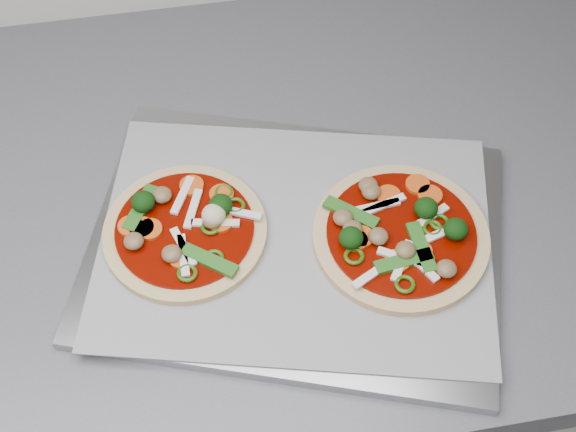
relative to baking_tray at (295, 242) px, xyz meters
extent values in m
cube|color=gray|center=(0.00, 0.00, 0.00)|extent=(0.48, 0.42, 0.01)
cube|color=gray|center=(0.00, 0.00, 0.01)|extent=(0.44, 0.37, 0.00)
cylinder|color=tan|center=(-0.11, 0.02, 0.01)|extent=(0.23, 0.23, 0.01)
cylinder|color=#720C01|center=(-0.11, 0.02, 0.02)|extent=(0.20, 0.20, 0.00)
torus|color=#294A0C|center=(-0.08, 0.02, 0.02)|extent=(0.03, 0.03, 0.00)
cylinder|color=#DF5814|center=(-0.15, 0.03, 0.02)|extent=(0.03, 0.03, 0.00)
ellipsoid|color=#0C3509|center=(-0.14, 0.05, 0.03)|extent=(0.03, 0.03, 0.02)
cube|color=#2C671A|center=(-0.09, -0.02, 0.02)|extent=(0.05, 0.05, 0.00)
cube|color=#2C671A|center=(-0.15, 0.05, 0.02)|extent=(0.04, 0.06, 0.00)
ellipsoid|color=brown|center=(-0.16, 0.01, 0.03)|extent=(0.03, 0.03, 0.01)
cube|color=white|center=(-0.10, 0.04, 0.02)|extent=(0.02, 0.05, 0.00)
cube|color=white|center=(-0.11, 0.00, 0.02)|extent=(0.02, 0.05, 0.00)
cylinder|color=#DF5814|center=(-0.14, 0.02, 0.02)|extent=(0.03, 0.03, 0.00)
cylinder|color=#DF5814|center=(-0.07, 0.02, 0.02)|extent=(0.03, 0.03, 0.00)
cylinder|color=#DF5814|center=(-0.07, 0.06, 0.02)|extent=(0.03, 0.03, 0.00)
ellipsoid|color=#BBB78C|center=(-0.08, 0.03, 0.03)|extent=(0.03, 0.03, 0.02)
torus|color=#294A0C|center=(-0.08, -0.02, 0.02)|extent=(0.03, 0.03, 0.00)
torus|color=#294A0C|center=(-0.07, 0.03, 0.02)|extent=(0.03, 0.03, 0.00)
ellipsoid|color=brown|center=(-0.08, 0.02, 0.03)|extent=(0.03, 0.03, 0.01)
torus|color=#294A0C|center=(-0.05, 0.04, 0.02)|extent=(0.03, 0.03, 0.00)
cylinder|color=#DF5814|center=(-0.11, -0.01, 0.02)|extent=(0.03, 0.03, 0.00)
cube|color=white|center=(-0.05, 0.03, 0.02)|extent=(0.05, 0.03, 0.00)
ellipsoid|color=brown|center=(-0.13, 0.06, 0.03)|extent=(0.03, 0.03, 0.01)
cylinder|color=#DF5814|center=(-0.10, 0.07, 0.02)|extent=(0.03, 0.03, 0.00)
torus|color=#294A0C|center=(-0.11, -0.03, 0.02)|extent=(0.03, 0.03, 0.00)
torus|color=#294A0C|center=(-0.06, 0.06, 0.02)|extent=(0.02, 0.02, 0.00)
cylinder|color=#DF5814|center=(-0.16, 0.03, 0.02)|extent=(0.03, 0.03, 0.00)
cube|color=white|center=(-0.08, 0.02, 0.02)|extent=(0.05, 0.02, 0.00)
ellipsoid|color=#0C3509|center=(-0.07, 0.04, 0.03)|extent=(0.02, 0.02, 0.02)
cube|color=white|center=(-0.11, 0.06, 0.02)|extent=(0.03, 0.05, 0.00)
ellipsoid|color=brown|center=(-0.12, -0.01, 0.03)|extent=(0.03, 0.03, 0.01)
cube|color=white|center=(-0.11, -0.01, 0.02)|extent=(0.01, 0.05, 0.00)
cylinder|color=tan|center=(0.10, -0.02, 0.01)|extent=(0.19, 0.19, 0.01)
cylinder|color=#720C01|center=(0.10, -0.02, 0.02)|extent=(0.16, 0.16, 0.00)
ellipsoid|color=brown|center=(0.05, 0.00, 0.03)|extent=(0.03, 0.03, 0.01)
ellipsoid|color=#0C3509|center=(0.05, -0.02, 0.03)|extent=(0.03, 0.03, 0.02)
cylinder|color=#DF5814|center=(0.10, 0.02, 0.02)|extent=(0.03, 0.03, 0.00)
torus|color=#294A0C|center=(0.16, -0.03, 0.02)|extent=(0.03, 0.03, 0.00)
cube|color=white|center=(0.06, -0.06, 0.02)|extent=(0.05, 0.03, 0.00)
cylinder|color=#DF5814|center=(0.13, 0.03, 0.02)|extent=(0.03, 0.03, 0.00)
cylinder|color=#DF5814|center=(0.05, -0.02, 0.02)|extent=(0.03, 0.03, 0.00)
cube|color=white|center=(0.14, -0.03, 0.02)|extent=(0.05, 0.02, 0.00)
cube|color=white|center=(0.09, -0.05, 0.02)|extent=(0.05, 0.03, 0.00)
cube|color=#2C671A|center=(0.12, -0.04, 0.02)|extent=(0.02, 0.06, 0.00)
ellipsoid|color=brown|center=(0.10, -0.04, 0.03)|extent=(0.03, 0.03, 0.01)
cylinder|color=#DF5814|center=(0.14, 0.02, 0.02)|extent=(0.03, 0.03, 0.00)
torus|color=#294A0C|center=(0.13, -0.02, 0.02)|extent=(0.02, 0.02, 0.00)
ellipsoid|color=brown|center=(0.08, -0.02, 0.03)|extent=(0.03, 0.03, 0.01)
cube|color=#2C671A|center=(0.06, 0.01, 0.02)|extent=(0.05, 0.05, 0.00)
torus|color=#294A0C|center=(0.09, -0.08, 0.02)|extent=(0.03, 0.03, 0.00)
cube|color=white|center=(0.09, -0.05, 0.02)|extent=(0.03, 0.04, 0.00)
cube|color=white|center=(0.11, -0.06, 0.02)|extent=(0.03, 0.05, 0.00)
torus|color=#294A0C|center=(0.14, -0.02, 0.02)|extent=(0.03, 0.03, 0.00)
cylinder|color=#DF5814|center=(0.11, -0.05, 0.02)|extent=(0.03, 0.03, 0.00)
cube|color=white|center=(0.09, 0.01, 0.02)|extent=(0.05, 0.01, 0.00)
ellipsoid|color=brown|center=(0.05, -0.01, 0.03)|extent=(0.03, 0.03, 0.01)
ellipsoid|color=#0C3509|center=(0.15, -0.03, 0.03)|extent=(0.03, 0.03, 0.02)
cube|color=#2C671A|center=(0.10, -0.05, 0.02)|extent=(0.06, 0.02, 0.00)
torus|color=#294A0C|center=(0.05, -0.04, 0.02)|extent=(0.02, 0.02, 0.00)
cylinder|color=#DF5814|center=(0.09, -0.05, 0.02)|extent=(0.03, 0.03, 0.00)
cylinder|color=#DF5814|center=(0.06, -0.02, 0.02)|extent=(0.03, 0.03, 0.00)
cube|color=white|center=(0.13, -0.01, 0.02)|extent=(0.05, 0.03, 0.00)
cube|color=white|center=(0.09, 0.01, 0.02)|extent=(0.05, 0.02, 0.00)
ellipsoid|color=brown|center=(0.13, -0.07, 0.03)|extent=(0.03, 0.03, 0.01)
ellipsoid|color=brown|center=(0.08, 0.03, 0.03)|extent=(0.02, 0.02, 0.01)
ellipsoid|color=brown|center=(0.08, 0.04, 0.03)|extent=(0.02, 0.02, 0.01)
ellipsoid|color=#0C3509|center=(0.13, 0.00, 0.03)|extent=(0.03, 0.03, 0.02)
camera|label=1|loc=(-0.08, -0.43, 0.67)|focal=50.00mm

